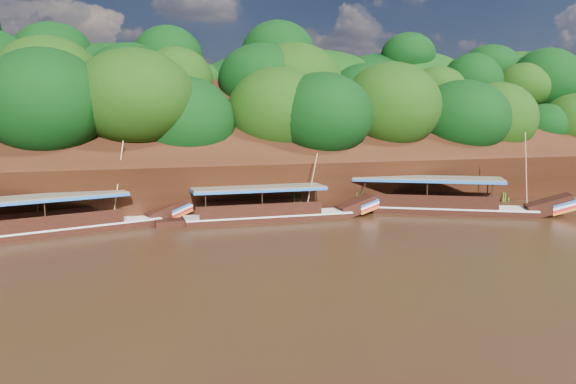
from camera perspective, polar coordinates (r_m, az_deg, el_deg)
name	(u,v)px	position (r m, az deg, el deg)	size (l,w,h in m)	color
ground	(322,244)	(31.11, 3.52, -5.30)	(160.00, 160.00, 0.00)	black
riverbank	(231,172)	(52.33, -5.81, 2.08)	(120.00, 30.06, 19.40)	black
boat_0	(449,205)	(42.35, 16.08, -1.29)	(14.98, 9.72, 6.39)	black
boat_1	(279,212)	(38.10, -0.94, -2.06)	(13.53, 2.64, 4.99)	black
boat_2	(69,224)	(36.58, -21.33, -3.00)	(14.81, 6.19, 5.86)	black
reeds	(239,205)	(39.11, -5.05, -1.33)	(49.18, 2.41, 2.08)	#2D721C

